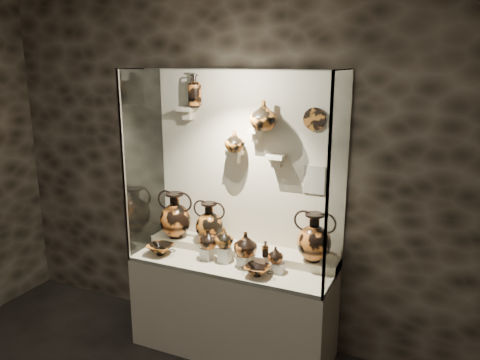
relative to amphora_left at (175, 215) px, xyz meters
name	(u,v)px	position (x,y,z in m)	size (l,w,h in m)	color
wall_back	(248,164)	(0.63, 0.20, 0.49)	(5.00, 0.02, 3.20)	black
plinth	(233,307)	(0.63, -0.12, -0.71)	(1.70, 0.60, 0.80)	beige
front_tier	(233,263)	(0.63, -0.12, -0.30)	(1.68, 0.58, 0.03)	beige
rear_tier	(241,251)	(0.63, 0.05, -0.26)	(1.70, 0.25, 0.10)	beige
back_panel	(248,164)	(0.63, 0.19, 0.49)	(1.70, 0.03, 1.60)	beige
glass_front	(215,180)	(0.63, -0.42, 0.49)	(1.70, 0.01, 1.60)	white
glass_left	(144,162)	(-0.22, -0.12, 0.49)	(0.01, 0.60, 1.60)	white
glass_right	(338,182)	(1.47, -0.12, 0.49)	(0.01, 0.60, 1.60)	white
glass_top	(232,69)	(0.63, -0.12, 1.29)	(1.70, 0.60, 0.01)	white
frame_post_left	(124,169)	(-0.21, -0.41, 0.49)	(0.02, 0.02, 1.60)	gray
frame_post_right	(327,192)	(1.47, -0.41, 0.49)	(0.02, 0.02, 1.60)	gray
pedestal_a	(207,253)	(0.41, -0.17, -0.23)	(0.09, 0.09, 0.10)	silver
pedestal_b	(225,255)	(0.58, -0.17, -0.22)	(0.09, 0.09, 0.13)	silver
pedestal_c	(243,261)	(0.75, -0.17, -0.24)	(0.09, 0.09, 0.09)	silver
pedestal_d	(262,262)	(0.91, -0.17, -0.22)	(0.09, 0.09, 0.12)	silver
pedestal_e	(278,268)	(1.05, -0.17, -0.24)	(0.09, 0.09, 0.08)	silver
bracket_ul	(186,109)	(0.08, 0.12, 0.94)	(0.14, 0.12, 0.04)	beige
bracket_ca	(234,153)	(0.53, 0.12, 0.59)	(0.14, 0.12, 0.04)	beige
bracket_cb	(256,131)	(0.73, 0.12, 0.79)	(0.10, 0.12, 0.04)	beige
bracket_cc	(276,156)	(0.91, 0.12, 0.59)	(0.14, 0.12, 0.04)	beige
amphora_left	(175,215)	(0.00, 0.00, 0.00)	(0.34, 0.34, 0.42)	#C36625
amphora_mid	(209,222)	(0.33, 0.02, -0.03)	(0.29, 0.29, 0.37)	#BA6520
amphora_right	(314,237)	(1.28, 0.01, -0.01)	(0.32, 0.32, 0.40)	#C36625
jug_a	(209,239)	(0.43, -0.17, -0.10)	(0.16, 0.16, 0.17)	#C36625
jug_b	(224,237)	(0.57, -0.16, -0.07)	(0.16, 0.16, 0.16)	#BA6520
jug_c	(246,244)	(0.76, -0.17, -0.09)	(0.19, 0.19, 0.20)	#C36625
jug_e	(276,255)	(1.02, -0.17, -0.13)	(0.13, 0.13, 0.13)	#C36625
lekythos_small	(265,248)	(0.94, -0.19, -0.09)	(0.06, 0.06, 0.15)	#BA6520
kylix_left	(161,248)	(0.00, -0.26, -0.22)	(0.28, 0.24, 0.11)	#BA6520
kylix_right	(257,270)	(0.92, -0.30, -0.23)	(0.25, 0.21, 0.10)	#C36625
lekythos_tall	(195,89)	(0.17, 0.11, 1.11)	(0.13, 0.13, 0.31)	#C36625
ovoid_vase_a	(235,141)	(0.55, 0.08, 0.70)	(0.17, 0.17, 0.18)	#BA6520
ovoid_vase_b	(263,115)	(0.82, 0.06, 0.92)	(0.22, 0.22, 0.23)	#BA6520
wall_plate	(315,119)	(1.20, 0.17, 0.90)	(0.18, 0.18, 0.02)	#A15C1F
info_placard	(314,180)	(1.22, 0.17, 0.41)	(0.17, 0.01, 0.23)	beige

